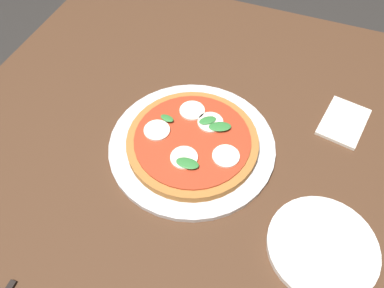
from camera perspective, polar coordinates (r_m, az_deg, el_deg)
ground_plane at (r=1.49m, az=0.31°, el=-18.45°), size 6.00×6.00×0.00m
dining_table at (r=0.90m, az=0.49°, el=-5.41°), size 1.17×1.15×0.74m
serving_tray at (r=0.83m, az=0.00°, el=-0.16°), size 0.36×0.36×0.01m
pizza at (r=0.82m, az=0.08°, el=0.41°), size 0.28×0.28×0.03m
plate_white at (r=0.76m, az=18.82°, el=-14.28°), size 0.20×0.20×0.01m
napkin at (r=0.94m, az=21.63°, el=3.08°), size 0.14×0.11×0.01m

